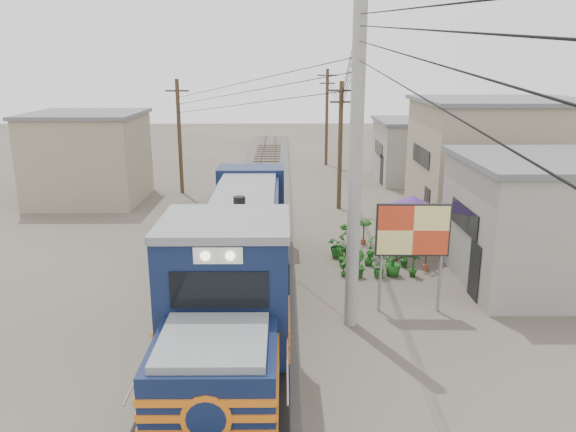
{
  "coord_description": "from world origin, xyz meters",
  "views": [
    {
      "loc": [
        1.42,
        -16.59,
        7.92
      ],
      "look_at": [
        1.57,
        4.34,
        2.2
      ],
      "focal_mm": 35.0,
      "sensor_mm": 36.0,
      "label": 1
    }
  ],
  "objects_px": {
    "market_umbrella": "(412,203)",
    "locomotive": "(239,263)",
    "vendor": "(399,240)",
    "billboard": "(413,233)"
  },
  "relations": [
    {
      "from": "billboard",
      "to": "market_umbrella",
      "type": "height_order",
      "value": "billboard"
    },
    {
      "from": "vendor",
      "to": "billboard",
      "type": "bearing_deg",
      "value": 42.54
    },
    {
      "from": "market_umbrella",
      "to": "billboard",
      "type": "bearing_deg",
      "value": -102.36
    },
    {
      "from": "market_umbrella",
      "to": "vendor",
      "type": "distance_m",
      "value": 1.68
    },
    {
      "from": "billboard",
      "to": "market_umbrella",
      "type": "xyz_separation_m",
      "value": [
        1.23,
        5.6,
        -0.39
      ]
    },
    {
      "from": "vendor",
      "to": "market_umbrella",
      "type": "bearing_deg",
      "value": -171.55
    },
    {
      "from": "market_umbrella",
      "to": "locomotive",
      "type": "bearing_deg",
      "value": -138.47
    },
    {
      "from": "billboard",
      "to": "vendor",
      "type": "relative_size",
      "value": 2.11
    },
    {
      "from": "market_umbrella",
      "to": "vendor",
      "type": "bearing_deg",
      "value": -131.58
    },
    {
      "from": "locomotive",
      "to": "billboard",
      "type": "bearing_deg",
      "value": 3.88
    }
  ]
}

